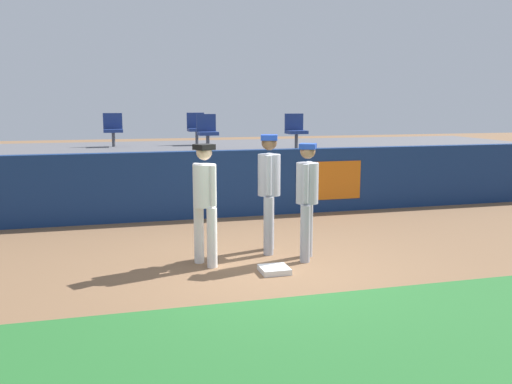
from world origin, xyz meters
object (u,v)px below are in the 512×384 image
(player_fielder_home, at_px, (205,196))
(player_coach_visitor, at_px, (269,185))
(seat_back_left, at_px, (113,128))
(player_runner_visitor, at_px, (307,193))
(seat_front_center, at_px, (207,130))
(seat_front_right, at_px, (295,129))
(first_base, at_px, (274,270))
(seat_back_center, at_px, (196,127))

(player_fielder_home, distance_m, player_coach_visitor, 1.20)
(player_fielder_home, bearing_deg, seat_back_left, 163.27)
(player_runner_visitor, height_order, seat_front_center, seat_front_center)
(seat_front_right, bearing_deg, seat_back_left, 157.05)
(first_base, distance_m, seat_back_center, 7.42)
(player_runner_visitor, bearing_deg, seat_back_center, -146.66)
(player_fielder_home, height_order, seat_back_left, seat_back_left)
(seat_back_center, height_order, seat_front_right, same)
(player_coach_visitor, bearing_deg, seat_back_center, -159.85)
(first_base, bearing_deg, seat_front_center, 89.78)
(first_base, bearing_deg, seat_back_left, 105.99)
(player_fielder_home, height_order, player_coach_visitor, player_coach_visitor)
(player_fielder_home, height_order, player_runner_visitor, player_fielder_home)
(player_fielder_home, distance_m, seat_front_center, 4.93)
(player_fielder_home, xyz_separation_m, seat_back_left, (-1.19, 6.59, 0.72))
(first_base, relative_size, player_coach_visitor, 0.21)
(player_fielder_home, xyz_separation_m, seat_back_center, (0.93, 6.59, 0.72))
(first_base, relative_size, seat_back_center, 0.48)
(player_coach_visitor, bearing_deg, seat_front_center, -158.74)
(first_base, bearing_deg, player_coach_visitor, 77.68)
(seat_back_left, bearing_deg, player_coach_visitor, -69.46)
(player_fielder_home, bearing_deg, player_runner_visitor, 58.99)
(player_coach_visitor, height_order, seat_front_center, seat_front_center)
(player_coach_visitor, xyz_separation_m, seat_back_left, (-2.30, 6.15, 0.66))
(player_runner_visitor, height_order, seat_front_right, seat_front_right)
(first_base, height_order, seat_front_center, seat_front_center)
(player_coach_visitor, bearing_deg, player_fielder_home, -49.80)
(seat_front_center, bearing_deg, player_fielder_home, -100.61)
(seat_back_center, bearing_deg, seat_back_left, 179.99)
(seat_front_center, bearing_deg, first_base, -90.22)
(seat_front_center, bearing_deg, player_coach_visitor, -87.19)
(player_runner_visitor, bearing_deg, player_fielder_home, -65.97)
(player_runner_visitor, relative_size, seat_front_center, 2.12)
(first_base, xyz_separation_m, player_runner_visitor, (0.67, 0.52, 0.99))
(seat_back_center, xyz_separation_m, seat_front_right, (2.13, -1.80, 0.00))
(seat_back_center, relative_size, seat_back_left, 1.00)
(seat_back_center, distance_m, seat_front_center, 1.80)
(player_coach_visitor, height_order, seat_back_left, seat_back_left)
(player_runner_visitor, distance_m, seat_back_center, 6.77)
(first_base, distance_m, seat_back_left, 7.71)
(player_runner_visitor, xyz_separation_m, player_coach_visitor, (-0.44, 0.55, 0.06))
(player_fielder_home, xyz_separation_m, seat_front_right, (3.06, 4.79, 0.72))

